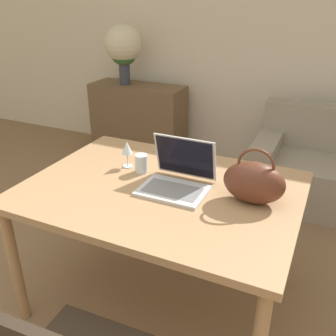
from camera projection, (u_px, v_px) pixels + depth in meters
wall_back at (256, 34)px, 3.66m from camera, size 10.00×0.06×2.70m
dining_table at (161, 199)px, 2.04m from camera, size 1.45×1.07×0.78m
sideboard at (139, 121)px, 4.22m from camera, size 1.04×0.40×0.81m
laptop at (179, 175)px, 1.99m from camera, size 0.35×0.32×0.26m
drinking_glass at (141, 164)px, 2.15m from camera, size 0.07×0.07×0.11m
wine_glass at (127, 149)px, 2.19m from camera, size 0.06×0.06×0.16m
handbag at (254, 182)px, 1.82m from camera, size 0.30×0.17×0.29m
flower_vase at (123, 47)px, 3.92m from camera, size 0.39×0.39×0.62m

